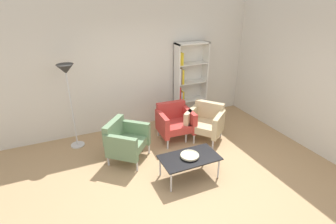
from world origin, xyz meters
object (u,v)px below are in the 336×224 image
coffee_table_low (190,159)px  floor_lamp_torchiere (67,79)px  decorative_bowl (190,155)px  armchair_spare_guest (206,121)px  armchair_near_window (125,140)px  armchair_by_bookshelf (175,121)px  bookshelf_tall (188,83)px

coffee_table_low → floor_lamp_torchiere: floor_lamp_torchiere is taller
decorative_bowl → armchair_spare_guest: bearing=47.6°
coffee_table_low → armchair_near_window: size_ratio=1.05×
floor_lamp_torchiere → armchair_by_bookshelf: bearing=-15.6°
armchair_spare_guest → armchair_by_bookshelf: bearing=-152.9°
coffee_table_low → armchair_spare_guest: bearing=47.6°
decorative_bowl → armchair_spare_guest: armchair_spare_guest is taller
armchair_by_bookshelf → armchair_near_window: same height
armchair_by_bookshelf → armchair_near_window: 1.23m
coffee_table_low → floor_lamp_torchiere: size_ratio=0.57×
armchair_by_bookshelf → armchair_spare_guest: 0.67m
bookshelf_tall → armchair_near_window: (-1.93, -1.17, -0.52)m
coffee_table_low → floor_lamp_torchiere: 2.72m
armchair_near_window → bookshelf_tall: bearing=-17.6°
armchair_near_window → armchair_spare_guest: (1.80, 0.07, 0.00)m
bookshelf_tall → floor_lamp_torchiere: 2.81m
decorative_bowl → floor_lamp_torchiere: 2.70m
armchair_spare_guest → floor_lamp_torchiere: (-2.61, 0.83, 1.03)m
coffee_table_low → decorative_bowl: decorative_bowl is taller
bookshelf_tall → armchair_near_window: bearing=-148.8°
coffee_table_low → floor_lamp_torchiere: bearing=131.6°
coffee_table_low → armchair_by_bookshelf: (0.34, 1.31, 0.05)m
armchair_near_window → floor_lamp_torchiere: (-0.81, 0.89, 1.03)m
armchair_spare_guest → decorative_bowl: bearing=-81.6°
armchair_by_bookshelf → floor_lamp_torchiere: floor_lamp_torchiere is taller
bookshelf_tall → floor_lamp_torchiere: bearing=-174.2°
decorative_bowl → floor_lamp_torchiere: floor_lamp_torchiere is taller
bookshelf_tall → coffee_table_low: bearing=-116.9°
armchair_spare_guest → floor_lamp_torchiere: floor_lamp_torchiere is taller
decorative_bowl → armchair_by_bookshelf: (0.34, 1.31, -0.02)m
bookshelf_tall → armchair_by_bookshelf: bearing=-131.7°
bookshelf_tall → coffee_table_low: (-1.09, -2.15, -0.56)m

